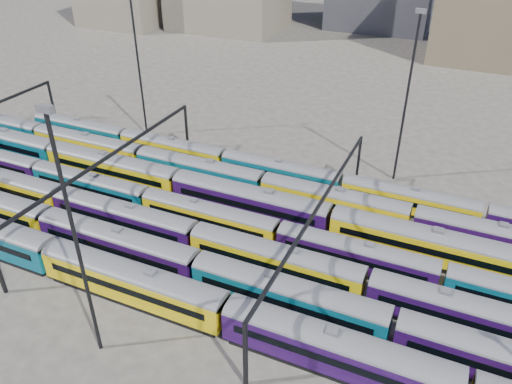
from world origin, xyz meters
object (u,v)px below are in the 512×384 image
at_px(rake_2, 275,258).
at_px(rake_0, 337,348).
at_px(rake_1, 117,241).
at_px(mast_2, 74,234).

bearing_deg(rake_2, rake_0, -44.47).
xyz_separation_m(rake_1, rake_2, (18.46, 5.00, -0.08)).
xyz_separation_m(rake_0, rake_2, (-10.19, 10.00, -0.19)).
relative_size(rake_0, rake_1, 1.04).
distance_m(rake_1, mast_2, 17.70).
relative_size(rake_2, mast_2, 5.81).
bearing_deg(rake_2, rake_1, -164.84).
bearing_deg(rake_1, rake_2, 15.16).
distance_m(rake_0, rake_2, 14.28).
height_order(rake_0, mast_2, mast_2).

